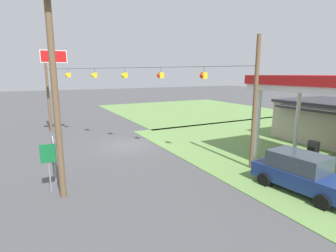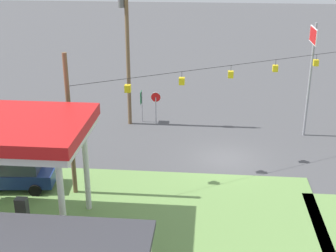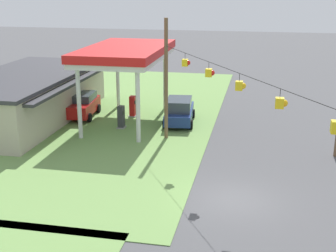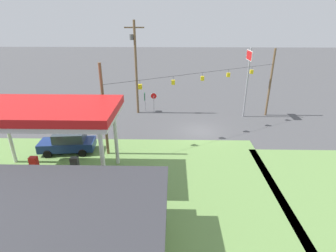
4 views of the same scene
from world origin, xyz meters
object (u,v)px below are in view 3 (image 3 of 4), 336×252
(gas_station_store, at_px, (26,97))
(car_at_pumps_rear, at_px, (82,105))
(fuel_pump_near, at_px, (121,118))
(fuel_pump_far, at_px, (133,107))
(gas_station_canopy, at_px, (126,54))
(car_at_pumps_front, at_px, (179,111))

(gas_station_store, relative_size, car_at_pumps_rear, 3.56)
(fuel_pump_near, bearing_deg, car_at_pumps_rear, 59.18)
(gas_station_store, height_order, car_at_pumps_rear, gas_station_store)
(fuel_pump_far, relative_size, car_at_pumps_rear, 0.37)
(gas_station_canopy, xyz_separation_m, fuel_pump_near, (-1.51, -0.00, -4.26))
(gas_station_canopy, relative_size, car_at_pumps_rear, 2.24)
(gas_station_canopy, bearing_deg, car_at_pumps_front, -83.33)
(gas_station_canopy, xyz_separation_m, car_at_pumps_rear, (0.76, 3.80, -4.09))
(gas_station_canopy, bearing_deg, gas_station_store, 94.83)
(fuel_pump_far, bearing_deg, gas_station_store, 105.76)
(fuel_pump_near, xyz_separation_m, fuel_pump_far, (3.01, 0.00, 0.00))
(fuel_pump_near, bearing_deg, gas_station_store, 83.53)
(fuel_pump_far, height_order, car_at_pumps_rear, car_at_pumps_rear)
(gas_station_store, distance_m, car_at_pumps_rear, 4.14)
(gas_station_store, xyz_separation_m, fuel_pump_near, (-0.86, -7.61, -0.96))
(car_at_pumps_rear, bearing_deg, gas_station_store, -74.66)
(gas_station_canopy, height_order, fuel_pump_near, gas_station_canopy)
(fuel_pump_near, distance_m, car_at_pumps_front, 4.28)
(car_at_pumps_front, xyz_separation_m, car_at_pumps_rear, (0.32, 7.60, -0.02))
(gas_station_store, height_order, fuel_pump_near, gas_station_store)
(car_at_pumps_front, bearing_deg, fuel_pump_near, 111.65)
(gas_station_canopy, bearing_deg, car_at_pumps_rear, 78.67)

